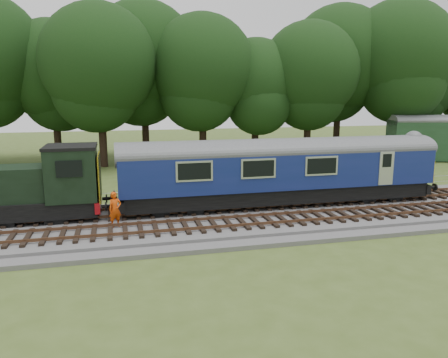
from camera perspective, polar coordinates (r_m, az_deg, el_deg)
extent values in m
plane|color=#42561F|center=(22.74, -3.88, -5.84)|extent=(120.00, 120.00, 0.00)
cube|color=#4C4C4F|center=(22.68, -3.89, -5.42)|extent=(70.00, 7.00, 0.35)
cube|color=brown|center=(23.25, -4.19, -4.21)|extent=(66.50, 0.07, 0.14)
cube|color=brown|center=(24.61, -4.76, -3.34)|extent=(66.50, 0.07, 0.14)
cube|color=brown|center=(20.41, -2.76, -6.38)|extent=(66.50, 0.07, 0.14)
cube|color=brown|center=(21.76, -3.50, -5.27)|extent=(66.50, 0.07, 0.14)
cube|color=black|center=(25.14, 7.35, -1.75)|extent=(17.46, 2.52, 0.85)
cube|color=navy|center=(24.86, 7.43, 1.45)|extent=(18.00, 2.80, 2.05)
cube|color=yellow|center=(29.39, 24.05, 1.32)|extent=(0.06, 2.74, 1.30)
cube|color=black|center=(27.88, 18.93, -1.41)|extent=(2.60, 2.00, 0.55)
cube|color=black|center=(23.73, -6.33, -3.00)|extent=(2.60, 2.00, 0.55)
cube|color=black|center=(24.14, -26.54, -3.52)|extent=(8.73, 2.39, 0.85)
cube|color=black|center=(23.28, -19.21, 0.70)|extent=(2.40, 2.55, 2.60)
cube|color=maroon|center=(23.53, -16.10, -3.00)|extent=(0.25, 2.60, 0.55)
cube|color=yellow|center=(23.23, -15.94, 0.36)|extent=(0.06, 2.55, 2.30)
imported|color=#DC470B|center=(21.42, -14.04, -3.88)|extent=(0.73, 0.62, 1.71)
cube|color=#1A391C|center=(39.23, 16.99, 2.70)|extent=(3.59, 3.59, 2.41)
cube|color=black|center=(39.08, 17.09, 4.59)|extent=(3.95, 3.95, 0.19)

